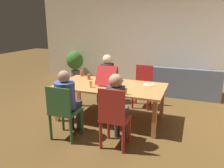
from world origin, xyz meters
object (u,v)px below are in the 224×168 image
at_px(chair_2, 63,111).
at_px(drinking_glass_0, 89,77).
at_px(chair_0, 109,82).
at_px(drinking_glass_3, 82,74).
at_px(chair_1, 114,118).
at_px(person_1, 117,104).
at_px(person_2, 67,98).
at_px(potted_plant, 75,62).
at_px(plate_0, 149,84).
at_px(couch, 181,85).
at_px(dining_table, 110,88).
at_px(chair_3, 143,85).
at_px(plate_1, 67,85).
at_px(drinking_glass_2, 125,91).
at_px(person_0, 106,75).
at_px(pizza_box_0, 110,80).
at_px(drinking_glass_1, 91,84).

xyz_separation_m(chair_2, drinking_glass_0, (-0.15, 1.27, 0.28)).
height_order(chair_0, drinking_glass_3, chair_0).
bearing_deg(chair_0, chair_1, -66.38).
xyz_separation_m(person_1, person_2, (-0.87, -0.04, 0.00)).
bearing_deg(potted_plant, plate_0, -37.45).
distance_m(drinking_glass_0, couch, 2.68).
bearing_deg(chair_1, dining_table, 114.00).
bearing_deg(person_1, chair_1, -90.00).
distance_m(chair_2, plate_0, 1.74).
bearing_deg(chair_3, plate_1, -132.46).
bearing_deg(couch, chair_3, -123.49).
height_order(person_2, drinking_glass_2, person_2).
distance_m(chair_0, person_2, 1.90).
bearing_deg(chair_3, person_2, -115.23).
bearing_deg(person_2, couch, 61.37).
distance_m(person_2, couch, 3.49).
xyz_separation_m(person_0, person_1, (0.87, -1.71, -0.01)).
height_order(pizza_box_0, drinking_glass_2, pizza_box_0).
bearing_deg(person_0, dining_table, -63.61).
height_order(person_1, person_2, person_1).
height_order(chair_3, potted_plant, potted_plant).
xyz_separation_m(chair_2, couch, (1.66, 3.18, -0.22)).
bearing_deg(chair_0, drinking_glass_3, -127.84).
height_order(drinking_glass_2, couch, drinking_glass_2).
relative_size(chair_0, couch, 0.44).
bearing_deg(plate_1, chair_0, 76.41).
distance_m(plate_0, drinking_glass_2, 0.78).
relative_size(person_1, drinking_glass_1, 8.89).
bearing_deg(potted_plant, drinking_glass_1, -55.01).
distance_m(dining_table, plate_1, 0.83).
height_order(chair_0, chair_3, chair_3).
xyz_separation_m(person_1, drinking_glass_3, (-1.30, 1.29, 0.10)).
bearing_deg(potted_plant, drinking_glass_3, -56.29).
xyz_separation_m(chair_2, potted_plant, (-1.84, 3.58, 0.12)).
xyz_separation_m(couch, potted_plant, (-3.50, 0.40, 0.34)).
height_order(dining_table, person_0, person_0).
bearing_deg(couch, drinking_glass_3, -140.70).
bearing_deg(dining_table, person_0, 116.39).
bearing_deg(person_2, person_1, 2.63).
bearing_deg(couch, dining_table, -119.50).
xyz_separation_m(person_2, potted_plant, (-1.84, 3.44, -0.07)).
height_order(dining_table, drinking_glass_2, drinking_glass_2).
bearing_deg(drinking_glass_0, person_2, -82.20).
bearing_deg(drinking_glass_0, plate_0, 1.35).
height_order(drinking_glass_0, drinking_glass_3, drinking_glass_3).
bearing_deg(plate_1, chair_1, -28.41).
distance_m(pizza_box_0, drinking_glass_2, 0.79).
bearing_deg(chair_0, drinking_glass_0, -101.56).
bearing_deg(couch, pizza_box_0, -122.48).
bearing_deg(plate_0, drinking_glass_3, 173.84).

